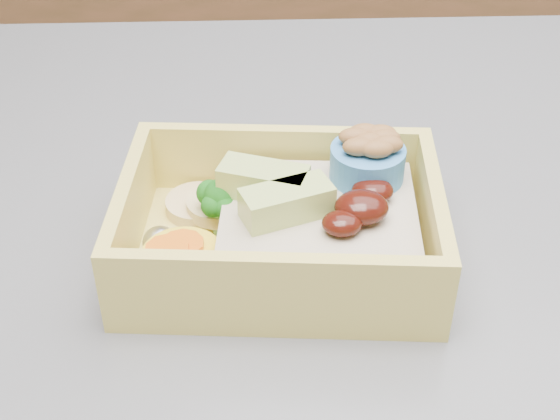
{
  "coord_description": "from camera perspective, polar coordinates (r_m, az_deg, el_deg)",
  "views": [
    {
      "loc": [
        -0.01,
        -0.4,
        1.23
      ],
      "look_at": [
        0.01,
        -0.04,
        0.96
      ],
      "focal_mm": 50.0,
      "sensor_mm": 36.0,
      "label": 1
    }
  ],
  "objects": [
    {
      "name": "bento_box",
      "position": [
        0.46,
        0.78,
        -1.04
      ],
      "size": [
        0.2,
        0.15,
        0.07
      ],
      "rotation": [
        0.0,
        0.0,
        -0.08
      ],
      "color": "#DAC55A",
      "rests_on": "island"
    }
  ]
}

